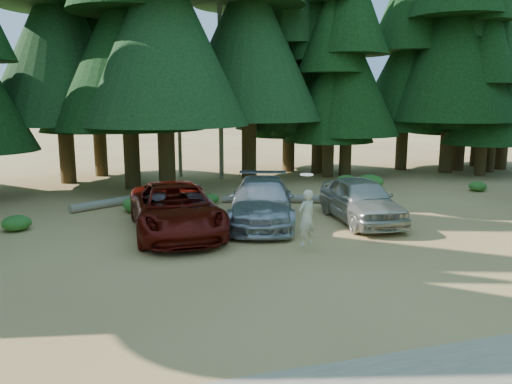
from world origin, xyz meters
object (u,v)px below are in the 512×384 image
(frisbee_player, at_px, (307,217))
(log_left, at_px, (124,200))
(log_mid, at_px, (263,199))
(silver_minivan_right, at_px, (361,200))
(silver_minivan_center, at_px, (262,201))
(log_right, at_px, (324,199))
(red_pickup, at_px, (176,209))

(frisbee_player, distance_m, log_left, 9.29)
(log_left, height_order, log_mid, log_left)
(silver_minivan_right, height_order, frisbee_player, frisbee_player)
(silver_minivan_center, height_order, log_right, silver_minivan_center)
(silver_minivan_right, bearing_deg, silver_minivan_center, 172.35)
(silver_minivan_center, bearing_deg, log_right, 54.17)
(frisbee_player, distance_m, log_right, 6.75)
(log_left, bearing_deg, silver_minivan_center, -76.21)
(red_pickup, xyz_separation_m, silver_minivan_right, (6.36, -0.34, -0.00))
(silver_minivan_center, relative_size, silver_minivan_right, 1.15)
(red_pickup, height_order, silver_minivan_center, red_pickup)
(silver_minivan_right, bearing_deg, log_mid, 123.42)
(silver_minivan_center, bearing_deg, log_left, 152.13)
(frisbee_player, distance_m, log_mid, 6.92)
(red_pickup, relative_size, silver_minivan_right, 1.23)
(frisbee_player, relative_size, log_right, 0.39)
(red_pickup, height_order, log_mid, red_pickup)
(red_pickup, height_order, log_left, red_pickup)
(red_pickup, xyz_separation_m, log_left, (-1.44, 5.02, -0.62))
(silver_minivan_center, bearing_deg, silver_minivan_right, 4.87)
(log_mid, bearing_deg, log_right, -10.72)
(red_pickup, distance_m, frisbee_player, 4.41)
(silver_minivan_center, distance_m, frisbee_player, 3.40)
(log_right, bearing_deg, silver_minivan_center, -124.96)
(silver_minivan_right, distance_m, frisbee_player, 4.05)
(red_pickup, distance_m, log_left, 5.26)
(log_mid, height_order, log_right, log_right)
(silver_minivan_right, height_order, log_left, silver_minivan_right)
(silver_minivan_right, distance_m, log_right, 3.36)
(log_mid, bearing_deg, log_left, 179.16)
(silver_minivan_right, relative_size, frisbee_player, 2.26)
(red_pickup, height_order, log_right, red_pickup)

